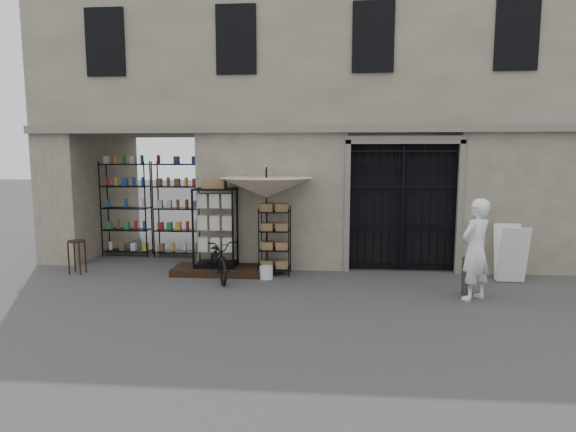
# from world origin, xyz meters

# --- Properties ---
(ground) EXTENTS (80.00, 80.00, 0.00)m
(ground) POSITION_xyz_m (0.00, 0.00, 0.00)
(ground) COLOR black
(ground) RESTS_ON ground
(main_building) EXTENTS (14.00, 4.00, 9.00)m
(main_building) POSITION_xyz_m (0.00, 4.00, 4.50)
(main_building) COLOR gray
(main_building) RESTS_ON ground
(shop_recess) EXTENTS (3.00, 1.70, 3.00)m
(shop_recess) POSITION_xyz_m (-4.50, 2.80, 1.50)
(shop_recess) COLOR black
(shop_recess) RESTS_ON ground
(shop_shelving) EXTENTS (2.70, 0.50, 2.50)m
(shop_shelving) POSITION_xyz_m (-4.55, 3.30, 1.25)
(shop_shelving) COLOR black
(shop_shelving) RESTS_ON ground
(iron_gate) EXTENTS (2.50, 0.21, 3.00)m
(iron_gate) POSITION_xyz_m (1.75, 2.28, 1.50)
(iron_gate) COLOR black
(iron_gate) RESTS_ON ground
(step_platform) EXTENTS (2.00, 0.90, 0.15)m
(step_platform) POSITION_xyz_m (-2.40, 1.55, 0.07)
(step_platform) COLOR black
(step_platform) RESTS_ON ground
(display_cabinet) EXTENTS (0.93, 0.62, 1.93)m
(display_cabinet) POSITION_xyz_m (-2.45, 1.59, 0.95)
(display_cabinet) COLOR black
(display_cabinet) RESTS_ON step_platform
(wire_rack) EXTENTS (0.79, 0.68, 1.51)m
(wire_rack) POSITION_xyz_m (-1.11, 1.59, 0.74)
(wire_rack) COLOR black
(wire_rack) RESTS_ON ground
(market_umbrella) EXTENTS (2.32, 2.34, 2.88)m
(market_umbrella) POSITION_xyz_m (-1.28, 1.51, 2.07)
(market_umbrella) COLOR black
(market_umbrella) RESTS_ON ground
(white_bucket) EXTENTS (0.38, 0.38, 0.27)m
(white_bucket) POSITION_xyz_m (-1.26, 1.19, 0.14)
(white_bucket) COLOR silver
(white_bucket) RESTS_ON ground
(bicycle) EXTENTS (0.90, 1.06, 1.71)m
(bicycle) POSITION_xyz_m (-2.27, 1.06, 0.00)
(bicycle) COLOR black
(bicycle) RESTS_ON ground
(wooden_stool) EXTENTS (0.38, 0.38, 0.76)m
(wooden_stool) POSITION_xyz_m (-5.57, 1.28, 0.40)
(wooden_stool) COLOR black
(wooden_stool) RESTS_ON ground
(steel_bollard) EXTENTS (0.15, 0.15, 0.73)m
(steel_bollard) POSITION_xyz_m (2.70, 0.30, 0.37)
(steel_bollard) COLOR #48494F
(steel_bollard) RESTS_ON ground
(shopkeeper) EXTENTS (1.70, 1.91, 0.45)m
(shopkeeper) POSITION_xyz_m (2.78, 0.02, 0.00)
(shopkeeper) COLOR white
(shopkeeper) RESTS_ON ground
(easel_sign) EXTENTS (0.57, 0.66, 1.19)m
(easel_sign) POSITION_xyz_m (3.91, 1.35, 0.61)
(easel_sign) COLOR silver
(easel_sign) RESTS_ON ground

